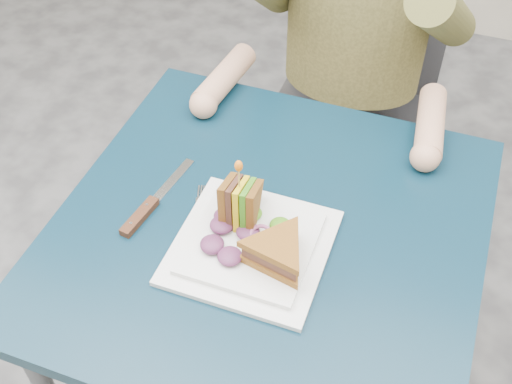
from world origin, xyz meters
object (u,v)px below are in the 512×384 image
at_px(chair, 356,80).
at_px(sandwich_flat, 278,252).
at_px(sandwich_upright, 240,204).
at_px(table, 268,254).
at_px(plate, 251,246).
at_px(knife, 146,210).
at_px(fork, 200,224).

xyz_separation_m(chair, sandwich_flat, (0.04, -0.82, 0.23)).
relative_size(sandwich_flat, sandwich_upright, 1.09).
distance_m(table, plate, 0.11).
bearing_deg(chair, sandwich_upright, -93.70).
bearing_deg(sandwich_flat, plate, 155.56).
height_order(sandwich_flat, knife, sandwich_flat).
distance_m(plate, fork, 0.11).
bearing_deg(table, knife, -168.96).
bearing_deg(fork, knife, -176.94).
xyz_separation_m(table, sandwich_flat, (0.04, -0.08, 0.12)).
bearing_deg(chair, knife, -105.80).
relative_size(table, knife, 3.38).
xyz_separation_m(table, sandwich_upright, (-0.05, -0.01, 0.13)).
distance_m(sandwich_flat, fork, 0.17).
distance_m(table, chair, 0.74).
height_order(sandwich_flat, fork, sandwich_flat).
distance_m(table, knife, 0.24).
height_order(table, knife, knife).
distance_m(chair, plate, 0.82).
distance_m(table, sandwich_upright, 0.14).
bearing_deg(sandwich_upright, table, 15.10).
xyz_separation_m(plate, sandwich_flat, (0.06, -0.02, 0.04)).
bearing_deg(table, plate, -100.12).
bearing_deg(sandwich_flat, knife, 171.40).
relative_size(plate, knife, 1.17).
bearing_deg(knife, table, 11.04).
height_order(chair, knife, chair).
bearing_deg(plate, sandwich_upright, 130.30).
bearing_deg(knife, sandwich_upright, 9.87).
height_order(sandwich_flat, sandwich_upright, sandwich_upright).
height_order(plate, fork, plate).
bearing_deg(knife, plate, -4.10).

